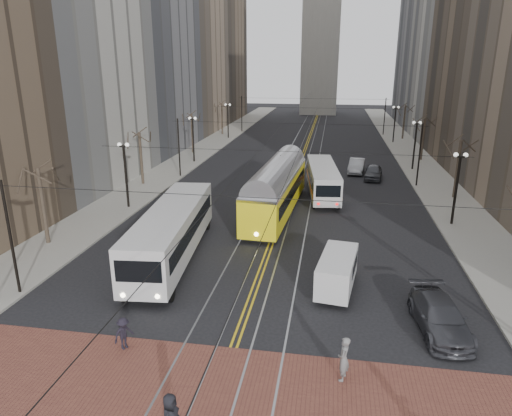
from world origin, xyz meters
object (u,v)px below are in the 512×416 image
(rear_bus, at_px, (323,181))
(sedan_grey, at_px, (373,172))
(streetcar, at_px, (277,193))
(pedestrian_b, at_px, (344,359))
(cargo_van, at_px, (337,273))
(sedan_silver, at_px, (357,166))
(pedestrian_d, at_px, (124,333))
(transit_bus, at_px, (172,234))
(sedan_parked, at_px, (440,316))

(rear_bus, distance_m, sedan_grey, 9.38)
(streetcar, xyz_separation_m, pedestrian_b, (5.37, -21.14, -0.83))
(cargo_van, distance_m, pedestrian_b, 7.78)
(rear_bus, relative_size, cargo_van, 2.39)
(rear_bus, bearing_deg, sedan_silver, 64.03)
(cargo_van, xyz_separation_m, pedestrian_d, (-9.47, -7.26, -0.27))
(sedan_grey, bearing_deg, sedan_silver, 127.76)
(rear_bus, bearing_deg, transit_bus, -125.03)
(streetcar, height_order, sedan_grey, streetcar)
(rear_bus, height_order, pedestrian_b, rear_bus)
(sedan_silver, distance_m, pedestrian_b, 37.98)
(pedestrian_d, bearing_deg, streetcar, 17.91)
(sedan_grey, height_order, sedan_parked, sedan_grey)
(sedan_grey, height_order, sedan_silver, sedan_silver)
(sedan_silver, bearing_deg, streetcar, -106.79)
(cargo_van, bearing_deg, pedestrian_b, -80.17)
(cargo_van, height_order, sedan_parked, cargo_van)
(streetcar, xyz_separation_m, sedan_parked, (10.00, -16.70, -1.05))
(cargo_van, height_order, pedestrian_b, cargo_van)
(cargo_van, bearing_deg, sedan_parked, -26.39)
(cargo_van, height_order, sedan_grey, cargo_van)
(streetcar, relative_size, sedan_grey, 3.33)
(sedan_parked, xyz_separation_m, pedestrian_b, (-4.63, -4.44, 0.22))
(streetcar, bearing_deg, sedan_silver, 69.56)
(cargo_van, bearing_deg, streetcar, 118.87)
(transit_bus, distance_m, rear_bus, 19.31)
(sedan_parked, bearing_deg, sedan_grey, 85.81)
(transit_bus, xyz_separation_m, sedan_silver, (13.01, 27.42, -0.90))
(cargo_van, height_order, pedestrian_d, cargo_van)
(rear_bus, xyz_separation_m, pedestrian_b, (1.64, -27.44, -0.50))
(transit_bus, xyz_separation_m, rear_bus, (9.27, 16.94, -0.24))
(transit_bus, bearing_deg, sedan_silver, 59.39)
(transit_bus, relative_size, rear_bus, 1.21)
(transit_bus, relative_size, sedan_parked, 2.63)
(streetcar, bearing_deg, sedan_parked, -55.54)
(sedan_parked, distance_m, pedestrian_d, 14.88)
(transit_bus, height_order, sedan_silver, transit_bus)
(pedestrian_d, bearing_deg, sedan_grey, 8.45)
(sedan_silver, height_order, sedan_parked, sedan_silver)
(cargo_van, xyz_separation_m, sedan_grey, (4.06, 27.28, -0.26))
(cargo_van, relative_size, sedan_grey, 1.03)
(transit_bus, xyz_separation_m, sedan_grey, (14.71, 24.56, -0.93))
(rear_bus, relative_size, sedan_grey, 2.46)
(cargo_van, bearing_deg, pedestrian_d, -134.60)
(sedan_silver, height_order, pedestrian_d, sedan_silver)
(transit_bus, relative_size, pedestrian_b, 7.11)
(sedan_parked, relative_size, pedestrian_b, 2.71)
(pedestrian_b, distance_m, pedestrian_d, 9.74)
(transit_bus, height_order, streetcar, streetcar)
(sedan_grey, distance_m, sedan_parked, 30.63)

